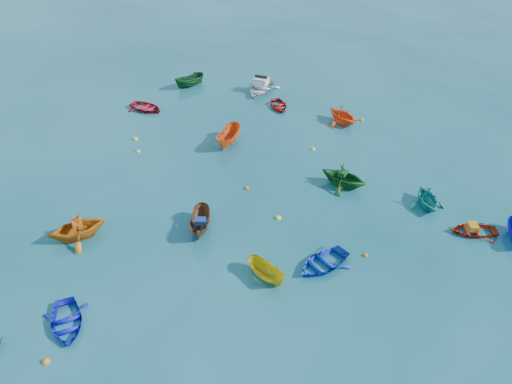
% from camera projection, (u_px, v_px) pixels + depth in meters
% --- Properties ---
extents(ground, '(160.00, 160.00, 0.00)m').
position_uv_depth(ground, '(228.00, 246.00, 28.23)').
color(ground, '#0B4451').
rests_on(ground, ground).
extents(dinghy_blue_sw, '(3.58, 3.70, 0.63)m').
position_uv_depth(dinghy_blue_sw, '(67.00, 325.00, 23.60)').
color(dinghy_blue_sw, '#1012D3').
rests_on(dinghy_blue_sw, ground).
extents(sampan_brown_mid, '(1.97, 3.22, 1.17)m').
position_uv_depth(sampan_brown_mid, '(201.00, 229.00, 29.43)').
color(sampan_brown_mid, brown).
rests_on(sampan_brown_mid, ground).
extents(dinghy_blue_se, '(3.67, 3.93, 0.66)m').
position_uv_depth(dinghy_blue_se, '(322.00, 266.00, 26.90)').
color(dinghy_blue_se, '#1037CE').
rests_on(dinghy_blue_se, ground).
extents(dinghy_orange_w, '(4.31, 4.32, 1.72)m').
position_uv_depth(dinghy_orange_w, '(80.00, 237.00, 28.83)').
color(dinghy_orange_w, orange).
rests_on(dinghy_orange_w, ground).
extents(sampan_yellow_mid, '(2.68, 2.13, 0.99)m').
position_uv_depth(sampan_yellow_mid, '(266.00, 278.00, 26.16)').
color(sampan_yellow_mid, gold).
rests_on(sampan_yellow_mid, ground).
extents(dinghy_cyan_se, '(3.12, 3.31, 1.38)m').
position_uv_depth(dinghy_cyan_se, '(426.00, 206.00, 31.33)').
color(dinghy_cyan_se, '#158783').
rests_on(dinghy_cyan_se, ground).
extents(dinghy_red_nw, '(3.55, 2.88, 0.65)m').
position_uv_depth(dinghy_red_nw, '(147.00, 110.00, 42.53)').
color(dinghy_red_nw, '#A00D1A').
rests_on(dinghy_red_nw, ground).
extents(sampan_orange_n, '(1.33, 3.42, 1.32)m').
position_uv_depth(sampan_orange_n, '(229.00, 144.00, 37.77)').
color(sampan_orange_n, '#E74C15').
rests_on(sampan_orange_n, ground).
extents(dinghy_green_n, '(3.72, 3.40, 1.65)m').
position_uv_depth(dinghy_green_n, '(343.00, 186.00, 33.17)').
color(dinghy_green_n, '#114D19').
rests_on(dinghy_green_n, ground).
extents(dinghy_red_ne, '(3.11, 2.58, 0.56)m').
position_uv_depth(dinghy_red_ne, '(473.00, 233.00, 29.19)').
color(dinghy_red_ne, '#B6280F').
rests_on(dinghy_red_ne, ground).
extents(dinghy_red_far, '(3.04, 3.31, 0.56)m').
position_uv_depth(dinghy_red_far, '(278.00, 108.00, 42.93)').
color(dinghy_red_far, '#A9130E').
rests_on(dinghy_red_far, ground).
extents(dinghy_orange_far, '(4.08, 4.01, 1.63)m').
position_uv_depth(dinghy_orange_far, '(342.00, 123.00, 40.58)').
color(dinghy_orange_far, '#F44F16').
rests_on(dinghy_orange_far, ground).
extents(sampan_green_far, '(2.59, 3.32, 1.22)m').
position_uv_depth(sampan_green_far, '(190.00, 87.00, 46.57)').
color(sampan_green_far, '#0F4118').
rests_on(sampan_green_far, ground).
extents(motorboat_white, '(3.12, 4.20, 1.44)m').
position_uv_depth(motorboat_white, '(261.00, 91.00, 45.71)').
color(motorboat_white, white).
rests_on(motorboat_white, ground).
extents(tarp_blue_a, '(0.76, 0.66, 0.31)m').
position_uv_depth(tarp_blue_a, '(200.00, 221.00, 28.88)').
color(tarp_blue_a, navy).
rests_on(tarp_blue_a, sampan_brown_mid).
extents(tarp_orange_a, '(0.85, 0.85, 0.33)m').
position_uv_depth(tarp_orange_a, '(77.00, 223.00, 28.26)').
color(tarp_orange_a, '#CF4A15').
rests_on(tarp_orange_a, dinghy_orange_w).
extents(tarp_green_b, '(0.60, 0.71, 0.30)m').
position_uv_depth(tarp_green_b, '(343.00, 173.00, 32.65)').
color(tarp_green_b, '#114418').
rests_on(tarp_green_b, dinghy_green_n).
extents(tarp_orange_b, '(0.69, 0.80, 0.33)m').
position_uv_depth(tarp_orange_b, '(473.00, 227.00, 28.94)').
color(tarp_orange_b, orange).
rests_on(tarp_orange_b, dinghy_red_ne).
extents(buoy_or_a, '(0.35, 0.35, 0.35)m').
position_uv_depth(buoy_or_a, '(46.00, 362.00, 21.92)').
color(buoy_or_a, orange).
rests_on(buoy_or_a, ground).
extents(buoy_ye_a, '(0.37, 0.37, 0.37)m').
position_uv_depth(buoy_ye_a, '(278.00, 218.00, 30.29)').
color(buoy_ye_a, yellow).
rests_on(buoy_ye_a, ground).
extents(buoy_or_b, '(0.29, 0.29, 0.29)m').
position_uv_depth(buoy_or_b, '(366.00, 256.00, 27.56)').
color(buoy_or_b, '#D15E0B').
rests_on(buoy_or_b, ground).
extents(buoy_ye_b, '(0.32, 0.32, 0.32)m').
position_uv_depth(buoy_ye_b, '(138.00, 152.00, 36.80)').
color(buoy_ye_b, yellow).
rests_on(buoy_ye_b, ground).
extents(buoy_or_c, '(0.31, 0.31, 0.31)m').
position_uv_depth(buoy_or_c, '(247.00, 189.00, 32.90)').
color(buoy_or_c, '#D5540B').
rests_on(buoy_or_c, ground).
extents(buoy_ye_c, '(0.35, 0.35, 0.35)m').
position_uv_depth(buoy_ye_c, '(313.00, 150.00, 37.06)').
color(buoy_ye_c, yellow).
rests_on(buoy_ye_c, ground).
extents(buoy_or_d, '(0.36, 0.36, 0.36)m').
position_uv_depth(buoy_or_d, '(341.00, 188.00, 32.95)').
color(buoy_or_d, orange).
rests_on(buoy_or_d, ground).
extents(buoy_ye_d, '(0.36, 0.36, 0.36)m').
position_uv_depth(buoy_ye_d, '(136.00, 139.00, 38.33)').
color(buoy_ye_d, yellow).
rests_on(buoy_ye_d, ground).
extents(buoy_or_e, '(0.38, 0.38, 0.38)m').
position_uv_depth(buoy_or_e, '(361.00, 120.00, 40.94)').
color(buoy_or_e, orange).
rests_on(buoy_or_e, ground).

